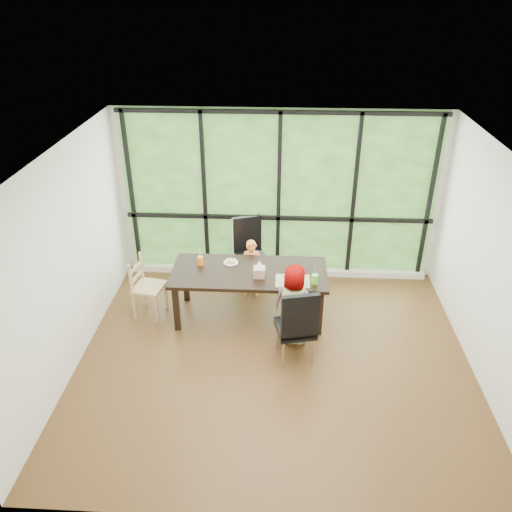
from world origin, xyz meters
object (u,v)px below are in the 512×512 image
dining_table (249,294)px  plate_near (290,280)px  chair_window_leather (250,253)px  tissue_box (259,272)px  orange_cup (200,261)px  plate_far (231,262)px  green_cup (315,279)px  chair_end_beech (149,287)px  chair_interior_leather (295,323)px  child_toddler (252,269)px  child_older (295,305)px

dining_table → plate_near: 0.72m
chair_window_leather → tissue_box: (0.19, -1.04, 0.28)m
plate_near → orange_cup: orange_cup is taller
plate_far → green_cup: size_ratio=1.49×
chair_end_beech → plate_far: chair_end_beech is taller
chair_interior_leather → green_cup: chair_interior_leather is taller
child_toddler → chair_end_beech: bearing=-155.5°
child_older → plate_far: 1.20m
dining_table → chair_window_leather: bearing=92.6°
dining_table → tissue_box: (0.15, -0.13, 0.44)m
chair_interior_leather → green_cup: 0.72m
plate_far → tissue_box: tissue_box is taller
plate_near → tissue_box: tissue_box is taller
child_toddler → plate_far: 0.53m
orange_cup → child_older: bearing=-26.8°
dining_table → orange_cup: (-0.70, 0.15, 0.44)m
chair_window_leather → orange_cup: chair_window_leather is taller
chair_interior_leather → orange_cup: size_ratio=8.47×
plate_far → chair_interior_leather: bearing=-50.6°
orange_cup → green_cup: size_ratio=0.93×
chair_interior_leather → orange_cup: 1.72m
chair_interior_leather → plate_far: size_ratio=5.25×
chair_window_leather → chair_interior_leather: bearing=-89.1°
chair_window_leather → dining_table: bearing=-107.0°
child_toddler → green_cup: child_toddler is taller
plate_far → orange_cup: size_ratio=1.61×
chair_window_leather → plate_near: size_ratio=5.25×
plate_near → green_cup: bearing=-11.6°
chair_interior_leather → chair_end_beech: chair_interior_leather is taller
child_older → plate_near: size_ratio=5.60×
chair_end_beech → child_older: size_ratio=0.78×
green_cup → child_toddler: bearing=136.4°
chair_end_beech → dining_table: bearing=-79.1°
green_cup → tissue_box: 0.76m
child_toddler → tissue_box: size_ratio=5.91×
dining_table → plate_near: plate_near is taller
orange_cup → plate_far: bearing=10.2°
dining_table → chair_window_leather: size_ratio=2.00×
chair_interior_leather → plate_near: chair_interior_leather is taller
plate_far → child_toddler: bearing=51.4°
dining_table → chair_interior_leather: 1.11m
chair_interior_leather → chair_end_beech: (-2.07, 0.88, -0.09)m
green_cup → orange_cup: bearing=165.1°
chair_window_leather → chair_end_beech: chair_window_leather is taller
orange_cup → green_cup: green_cup is taller
dining_table → plate_far: 0.52m
green_cup → tissue_box: green_cup is taller
dining_table → chair_end_beech: 1.44m
plate_near → dining_table: bearing=159.5°
orange_cup → chair_interior_leather: bearing=-37.8°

